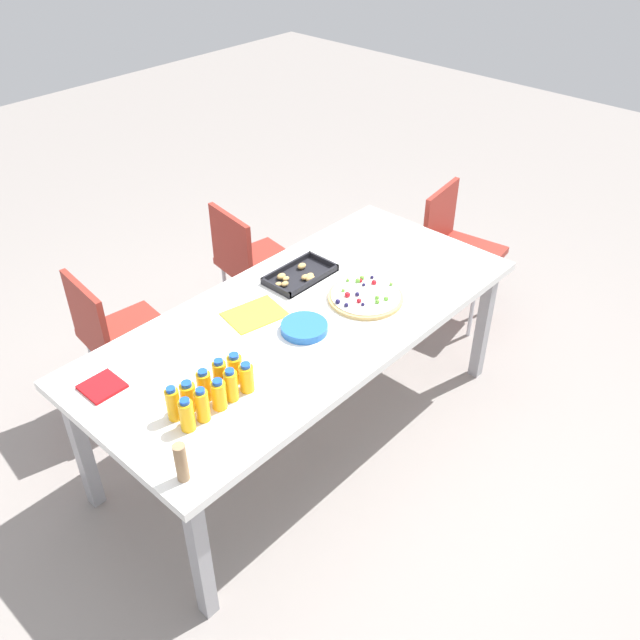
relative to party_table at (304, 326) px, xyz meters
name	(u,v)px	position (x,y,z in m)	size (l,w,h in m)	color
ground_plane	(306,430)	(0.00, 0.00, -0.68)	(12.00, 12.00, 0.00)	gray
party_table	(304,326)	(0.00, 0.00, 0.00)	(2.14, 0.97, 0.74)	white
chair_far_right	(250,260)	(0.43, 0.85, -0.18)	(0.45, 0.45, 0.83)	maroon
chair_end	(455,243)	(1.40, 0.07, -0.18)	(0.45, 0.45, 0.83)	maroon
chair_far_left	(115,332)	(-0.50, 0.83, -0.18)	(0.44, 0.44, 0.83)	maroon
juice_bottle_0	(187,415)	(-0.81, -0.18, 0.13)	(0.06, 0.06, 0.14)	#F9AE14
juice_bottle_1	(202,405)	(-0.74, -0.19, 0.13)	(0.05, 0.05, 0.15)	#FAAC14
juice_bottle_2	(219,395)	(-0.65, -0.18, 0.12)	(0.06, 0.06, 0.14)	#FAAC14
juice_bottle_3	(231,385)	(-0.59, -0.18, 0.13)	(0.05, 0.05, 0.15)	#FAAE14
juice_bottle_4	(247,378)	(-0.52, -0.18, 0.12)	(0.06, 0.06, 0.13)	#F9AE14
juice_bottle_5	(173,404)	(-0.81, -0.10, 0.13)	(0.05, 0.05, 0.15)	#F9AE14
juice_bottle_6	(188,397)	(-0.74, -0.10, 0.12)	(0.06, 0.06, 0.13)	#FAAD14
juice_bottle_7	(204,386)	(-0.66, -0.10, 0.13)	(0.06, 0.06, 0.14)	#F9AC14
juice_bottle_8	(220,376)	(-0.59, -0.11, 0.13)	(0.06, 0.06, 0.15)	#FAAC14
juice_bottle_9	(235,368)	(-0.51, -0.11, 0.12)	(0.06, 0.06, 0.13)	#F9AD14
fruit_pizza	(365,297)	(0.29, -0.12, 0.07)	(0.36, 0.36, 0.05)	tan
snack_tray	(300,276)	(0.22, 0.23, 0.07)	(0.35, 0.20, 0.04)	black
plate_stack	(304,328)	(-0.08, -0.08, 0.08)	(0.21, 0.21, 0.03)	blue
napkin_stack	(102,386)	(-0.90, 0.25, 0.07)	(0.15, 0.15, 0.01)	red
cardboard_tube	(181,462)	(-0.97, -0.36, 0.14)	(0.04, 0.04, 0.16)	#9E7A56
paper_folder	(255,314)	(-0.15, 0.17, 0.06)	(0.26, 0.20, 0.01)	yellow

